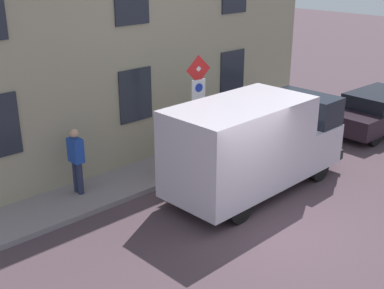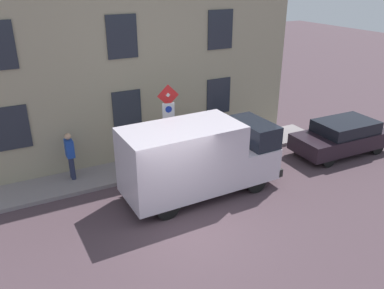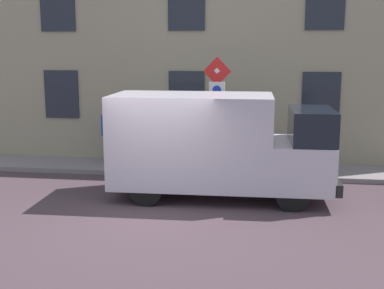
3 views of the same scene
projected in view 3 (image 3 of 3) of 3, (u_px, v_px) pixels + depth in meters
ground_plane at (154, 214)px, 11.04m from camera, size 80.00×80.00×0.00m
sidewalk_slab at (183, 168)px, 14.93m from camera, size 1.65×16.53×0.14m
building_facade at (188, 55)px, 15.45m from camera, size 0.75×14.53×6.72m
sign_post_stacked at (217, 98)px, 13.79m from camera, size 0.18×0.56×3.09m
delivery_van at (217, 143)px, 12.06m from camera, size 2.10×5.37×2.50m
bicycle_purple at (279, 155)px, 14.73m from camera, size 0.46×1.71×0.89m
bicycle_black at (246, 154)px, 14.87m from camera, size 0.46×1.72×0.89m
pedestrian at (108, 132)px, 15.28m from camera, size 0.40×0.26×1.72m
litter_bin at (185, 155)px, 14.35m from camera, size 0.44×0.44×0.90m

